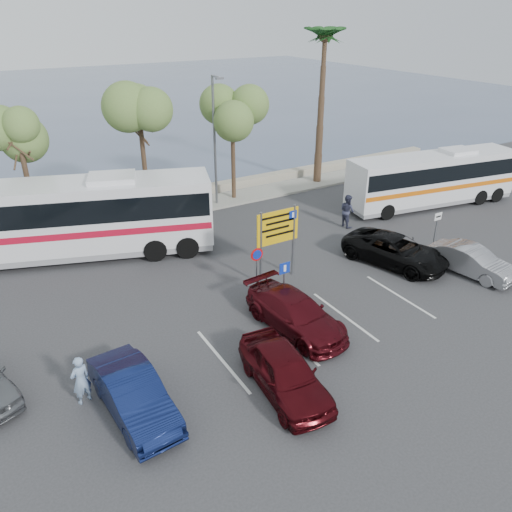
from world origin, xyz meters
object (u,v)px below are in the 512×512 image
pedestrian_near (81,380)px  pedestrian_far (347,211)px  coach_bus_left (76,221)px  car_maroon (295,313)px  street_lamp_right (215,136)px  car_blue (133,394)px  suv_black (395,250)px  car_red (285,372)px  direction_sign (278,232)px  coach_bus_right (432,181)px  car_silver_b (471,261)px

pedestrian_near → pedestrian_far: (17.04, 7.09, 0.08)m
coach_bus_left → car_maroon: (5.90, -11.16, -1.26)m
street_lamp_right → car_blue: size_ratio=1.79×
suv_black → car_red: bearing=-170.4°
pedestrian_near → pedestrian_far: pedestrian_far is taller
direction_sign → car_blue: size_ratio=0.81×
direction_sign → coach_bus_right: (14.00, 3.30, -0.77)m
direction_sign → coach_bus_left: coach_bus_left is taller
direction_sign → car_red: direction_sign is taller
car_red → car_blue: bearing=166.8°
car_red → suv_black: size_ratio=0.84×
car_blue → car_silver_b: size_ratio=1.07×
pedestrian_near → pedestrian_far: size_ratio=0.92×
car_red → suv_black: 11.18m
direction_sign → car_silver_b: (8.40, -4.35, -1.74)m
direction_sign → pedestrian_near: bearing=-159.3°
car_maroon → pedestrian_far: pedestrian_far is taller
direction_sign → suv_black: size_ratio=0.68×
street_lamp_right → coach_bus_left: (-9.50, -3.02, -2.62)m
car_maroon → car_silver_b: car_maroon is taller
street_lamp_right → coach_bus_right: 14.21m
car_silver_b → pedestrian_far: pedestrian_far is taller
coach_bus_right → coach_bus_left: bearing=169.5°
coach_bus_left → pedestrian_near: coach_bus_left is taller
car_red → pedestrian_near: bearing=159.5°
coach_bus_left → car_red: (3.50, -14.00, -1.21)m
coach_bus_right → pedestrian_near: coach_bus_right is taller
street_lamp_right → direction_sign: street_lamp_right is taller
car_blue → pedestrian_far: bearing=23.8°
pedestrian_far → direction_sign: bearing=116.3°
suv_black → pedestrian_far: bearing=61.3°
car_blue → suv_black: 15.09m
coach_bus_right → car_silver_b: (-5.60, -7.66, -0.97)m
street_lamp_right → car_maroon: (-3.60, -14.18, -3.88)m
direction_sign → pedestrian_near: size_ratio=2.01×
direction_sign → pedestrian_far: (7.04, 3.30, -1.45)m
pedestrian_far → suv_black: bearing=169.3°
coach_bus_left → street_lamp_right: bearing=17.6°
direction_sign → coach_bus_right: 14.40m
direction_sign → car_blue: (-8.70, -5.11, -1.69)m
coach_bus_left → coach_bus_right: 21.87m
coach_bus_left → pedestrian_far: (14.54, -4.00, -1.00)m
direction_sign → car_red: (-4.00, -6.70, -1.67)m
car_blue → pedestrian_near: 1.86m
coach_bus_right → pedestrian_near: bearing=-163.5°
car_silver_b → pedestrian_far: size_ratio=2.14×
direction_sign → car_maroon: bearing=-112.6°
car_maroon → car_silver_b: 10.01m
car_blue → car_maroon: 7.21m
coach_bus_right → car_blue: (-22.70, -8.42, -0.93)m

